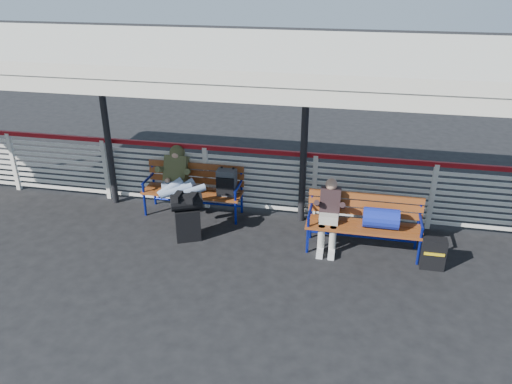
% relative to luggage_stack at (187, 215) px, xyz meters
% --- Properties ---
extents(ground, '(60.00, 60.00, 0.00)m').
position_rel_luggage_stack_xyz_m(ground, '(-0.04, -0.69, -0.46)').
color(ground, black).
rests_on(ground, ground).
extents(fence, '(12.08, 0.08, 1.24)m').
position_rel_luggage_stack_xyz_m(fence, '(-0.04, 1.21, 0.21)').
color(fence, silver).
rests_on(fence, ground).
extents(canopy, '(12.60, 3.60, 3.16)m').
position_rel_luggage_stack_xyz_m(canopy, '(-0.04, 0.18, 2.59)').
color(canopy, silver).
rests_on(canopy, ground).
extents(luggage_stack, '(0.58, 0.46, 0.84)m').
position_rel_luggage_stack_xyz_m(luggage_stack, '(0.00, 0.00, 0.00)').
color(luggage_stack, black).
rests_on(luggage_stack, ground).
extents(bench_left, '(1.80, 0.56, 0.94)m').
position_rel_luggage_stack_xyz_m(bench_left, '(0.01, 0.94, 0.14)').
color(bench_left, brown).
rests_on(bench_left, ground).
extents(bench_right, '(1.80, 0.56, 0.92)m').
position_rel_luggage_stack_xyz_m(bench_right, '(2.95, 0.24, 0.13)').
color(bench_right, brown).
rests_on(bench_right, ground).
extents(traveler_man, '(0.94, 1.50, 0.77)m').
position_rel_luggage_stack_xyz_m(traveler_man, '(-0.35, 0.61, 0.26)').
color(traveler_man, '#96B0CA').
rests_on(traveler_man, ground).
extents(companion_person, '(0.32, 0.66, 1.15)m').
position_rel_luggage_stack_xyz_m(companion_person, '(2.29, 0.23, 0.14)').
color(companion_person, '#AEAC9E').
rests_on(companion_person, ground).
extents(suitcase_side, '(0.35, 0.22, 0.49)m').
position_rel_luggage_stack_xyz_m(suitcase_side, '(3.89, -0.07, -0.21)').
color(suitcase_side, black).
rests_on(suitcase_side, ground).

